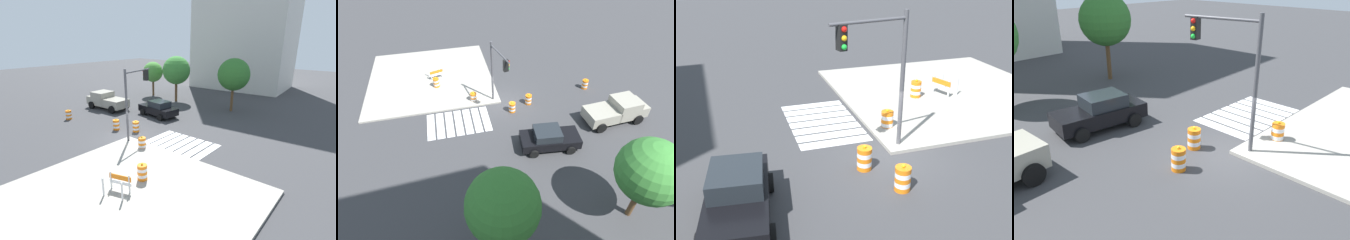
% 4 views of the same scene
% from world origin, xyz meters
% --- Properties ---
extents(ground_plane, '(120.00, 120.00, 0.00)m').
position_xyz_m(ground_plane, '(0.00, 0.00, 0.00)').
color(ground_plane, '#38383A').
extents(sidewalk_corner, '(12.00, 12.00, 0.15)m').
position_xyz_m(sidewalk_corner, '(6.00, -6.00, 0.07)').
color(sidewalk_corner, '#9E998E').
rests_on(sidewalk_corner, ground).
extents(crosswalk_stripes, '(5.10, 3.20, 0.02)m').
position_xyz_m(crosswalk_stripes, '(4.00, 1.80, 0.01)').
color(crosswalk_stripes, silver).
rests_on(crosswalk_stripes, ground).
extents(sports_car, '(4.48, 2.51, 1.63)m').
position_xyz_m(sports_car, '(-2.21, 6.08, 0.81)').
color(sports_car, black).
rests_on(sports_car, ground).
extents(pickup_truck, '(5.26, 2.59, 1.92)m').
position_xyz_m(pickup_truck, '(-8.75, 4.47, 0.97)').
color(pickup_truck, gray).
rests_on(pickup_truck, ground).
extents(traffic_barrel_near_corner, '(0.56, 0.56, 1.02)m').
position_xyz_m(traffic_barrel_near_corner, '(2.35, -0.84, 0.45)').
color(traffic_barrel_near_corner, orange).
rests_on(traffic_barrel_near_corner, ground).
extents(traffic_barrel_crosswalk_end, '(0.56, 0.56, 1.02)m').
position_xyz_m(traffic_barrel_crosswalk_end, '(-2.36, 0.64, 0.45)').
color(traffic_barrel_crosswalk_end, orange).
rests_on(traffic_barrel_crosswalk_end, ground).
extents(traffic_barrel_median_near, '(0.56, 0.56, 1.02)m').
position_xyz_m(traffic_barrel_median_near, '(-8.39, -0.44, 0.45)').
color(traffic_barrel_median_near, orange).
rests_on(traffic_barrel_median_near, ground).
extents(traffic_barrel_median_far, '(0.56, 0.56, 1.02)m').
position_xyz_m(traffic_barrel_median_far, '(-0.66, 1.40, 0.45)').
color(traffic_barrel_median_far, orange).
rests_on(traffic_barrel_median_far, ground).
extents(traffic_barrel_on_sidewalk, '(0.56, 0.56, 1.02)m').
position_xyz_m(traffic_barrel_on_sidewalk, '(5.48, -3.93, 0.60)').
color(traffic_barrel_on_sidewalk, orange).
rests_on(traffic_barrel_on_sidewalk, sidewalk_corner).
extents(construction_barricade, '(1.41, 1.11, 1.00)m').
position_xyz_m(construction_barricade, '(5.40, -5.57, 0.72)').
color(construction_barricade, silver).
rests_on(construction_barricade, sidewalk_corner).
extents(traffic_light_pole, '(0.91, 3.24, 5.50)m').
position_xyz_m(traffic_light_pole, '(0.36, 0.51, 3.91)').
color(traffic_light_pole, '#4C4C51').
rests_on(traffic_light_pole, sidewalk_corner).
extents(street_tree_streetside_near, '(3.47, 3.47, 5.66)m').
position_xyz_m(street_tree_streetside_near, '(-4.80, 12.45, 3.91)').
color(street_tree_streetside_near, brown).
rests_on(street_tree_streetside_near, ground).
extents(street_tree_streetside_mid, '(3.43, 3.43, 5.76)m').
position_xyz_m(street_tree_streetside_mid, '(2.80, 12.62, 4.03)').
color(street_tree_streetside_mid, brown).
rests_on(street_tree_streetside_mid, ground).
extents(street_tree_streetside_far, '(2.74, 2.74, 4.66)m').
position_xyz_m(street_tree_streetside_far, '(-9.37, 13.09, 3.27)').
color(street_tree_streetside_far, brown).
rests_on(street_tree_streetside_far, ground).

